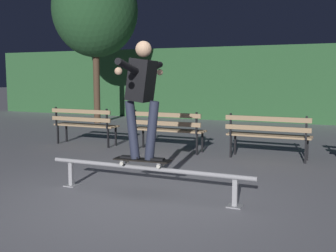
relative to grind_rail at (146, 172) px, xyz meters
name	(u,v)px	position (x,y,z in m)	size (l,w,h in m)	color
ground_plane	(137,201)	(0.00, -0.27, -0.32)	(90.00, 90.00, 0.00)	gray
hedge_backdrop	(274,84)	(0.00, 10.22, 1.01)	(24.00, 1.20, 2.66)	#2D5B33
grind_rail	(146,172)	(0.00, 0.00, 0.00)	(2.97, 0.18, 0.40)	#9E9EA3
skateboard	(142,160)	(-0.05, 0.00, 0.16)	(0.79, 0.25, 0.09)	black
skateboarder	(142,90)	(-0.05, 0.00, 1.10)	(0.62, 1.41, 1.56)	black
park_bench_leftmost	(84,122)	(-3.15, 3.07, 0.22)	(1.61, 0.44, 0.88)	black
park_bench_left_center	(167,127)	(-1.04, 3.07, 0.22)	(1.61, 0.44, 0.88)	black
park_bench_right_center	(268,132)	(1.07, 3.07, 0.22)	(1.61, 0.44, 0.88)	black
tree_far_left	(95,10)	(-5.42, 7.08, 3.47)	(2.84, 2.84, 5.36)	#4C3828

